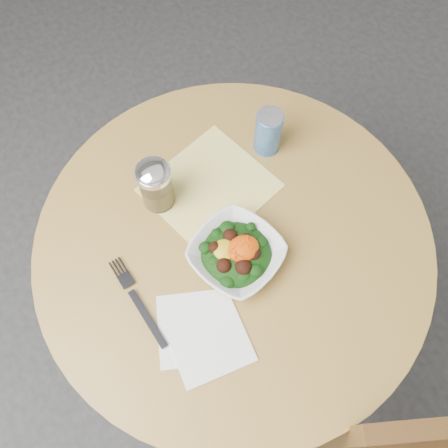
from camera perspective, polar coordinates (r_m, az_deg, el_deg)
name	(u,v)px	position (r m, az deg, el deg)	size (l,w,h in m)	color
ground	(230,322)	(1.83, 0.71, -11.11)	(6.00, 6.00, 0.00)	#2A2A2C
table	(232,270)	(1.30, 0.98, -5.32)	(0.90, 0.90, 0.75)	black
cloth_napkin	(210,188)	(1.18, -1.62, 4.19)	(0.26, 0.24, 0.00)	#DBBF0B
paper_napkins	(202,334)	(1.05, -2.54, -12.43)	(0.20, 0.22, 0.00)	white
salad_bowl	(236,254)	(1.08, 1.43, -3.39)	(0.25, 0.25, 0.07)	white
fork	(136,299)	(1.08, -9.98, -8.43)	(0.04, 0.23, 0.00)	black
spice_shaker	(156,185)	(1.11, -7.79, 4.42)	(0.08, 0.08, 0.14)	silver
beverage_can	(268,132)	(1.19, 5.07, 10.47)	(0.06, 0.06, 0.12)	navy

